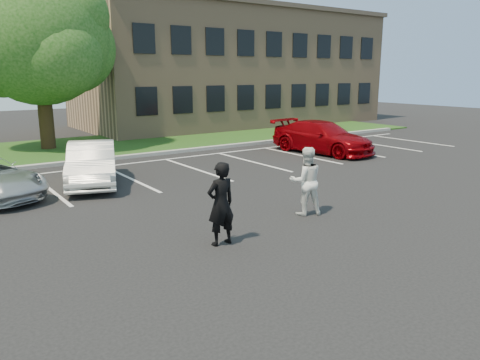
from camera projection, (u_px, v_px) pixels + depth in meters
name	position (u px, v px, depth m)	size (l,w,h in m)	color
ground_plane	(265.00, 241.00, 10.67)	(90.00, 90.00, 0.00)	black
curb	(94.00, 160.00, 20.22)	(40.00, 0.30, 0.15)	gray
grass_strip	(68.00, 149.00, 23.41)	(44.00, 8.00, 0.08)	#184A0F
stall_lines	(154.00, 169.00, 18.59)	(34.00, 5.36, 0.01)	silver
office_building	(231.00, 67.00, 35.13)	(22.40, 10.40, 8.30)	tan
tree	(40.00, 39.00, 22.34)	(7.80, 7.20, 8.80)	black
man_black_suit	(221.00, 204.00, 10.28)	(0.69, 0.45, 1.88)	black
man_white_shirt	(306.00, 181.00, 12.53)	(0.90, 0.70, 1.85)	white
car_white_sedan	(92.00, 164.00, 15.99)	(1.53, 4.40, 1.45)	white
car_red_compact	(322.00, 137.00, 22.36)	(2.12, 5.21, 1.51)	#860207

